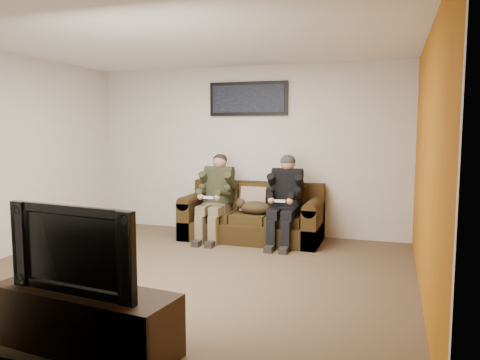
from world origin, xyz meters
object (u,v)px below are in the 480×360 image
(cat, at_px, (254,207))
(tv_stand, at_px, (85,319))
(person_right, at_px, (285,195))
(sofa, at_px, (253,218))
(person_left, at_px, (216,192))
(framed_poster, at_px, (248,99))
(television, at_px, (82,247))

(cat, relative_size, tv_stand, 0.45)
(person_right, xyz_separation_m, cat, (-0.45, -0.00, -0.20))
(sofa, distance_m, cat, 0.27)
(person_left, distance_m, framed_poster, 1.54)
(person_left, distance_m, cat, 0.62)
(cat, xyz_separation_m, television, (-0.25, -3.60, 0.27))
(person_left, height_order, tv_stand, person_left)
(sofa, distance_m, person_left, 0.67)
(framed_poster, height_order, tv_stand, framed_poster)
(sofa, bearing_deg, tv_stand, -92.79)
(sofa, height_order, person_left, person_left)
(person_right, height_order, tv_stand, person_right)
(person_left, relative_size, person_right, 0.99)
(person_right, bearing_deg, person_left, -179.98)
(person_right, bearing_deg, television, -101.10)
(sofa, bearing_deg, television, -92.79)
(cat, distance_m, television, 3.62)
(person_right, xyz_separation_m, tv_stand, (-0.71, -3.60, -0.48))
(cat, bearing_deg, tv_stand, -94.04)
(person_left, relative_size, framed_poster, 1.01)
(cat, height_order, television, television)
(person_left, bearing_deg, person_right, 0.02)
(person_left, xyz_separation_m, cat, (0.59, -0.00, -0.19))
(sofa, xyz_separation_m, cat, (0.07, -0.17, 0.19))
(sofa, height_order, television, television)
(person_right, bearing_deg, tv_stand, -101.10)
(framed_poster, height_order, television, framed_poster)
(sofa, bearing_deg, cat, -67.47)
(tv_stand, bearing_deg, cat, 92.80)
(person_left, xyz_separation_m, tv_stand, (0.34, -3.60, -0.47))
(person_right, relative_size, television, 1.14)
(television, bearing_deg, cat, 92.80)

